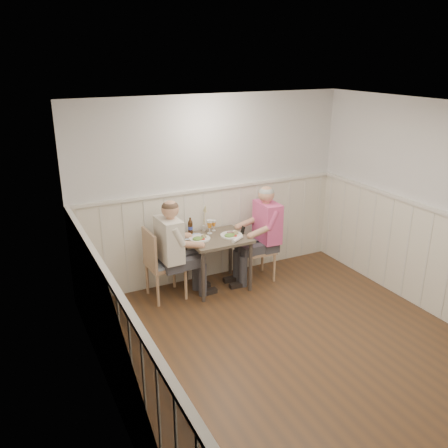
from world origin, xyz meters
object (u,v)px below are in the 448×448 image
object	(u,v)px
beer_bottle	(190,227)
grass_vase	(204,219)
man_in_pink	(264,240)
diner_cream	(173,259)
dining_table	(217,244)
chair_left	(161,261)
chair_right	(261,246)

from	to	relation	value
beer_bottle	grass_vase	xyz separation A→B (m)	(0.22, 0.04, 0.07)
man_in_pink	diner_cream	bearing A→B (deg)	-179.61
dining_table	chair_left	xyz separation A→B (m)	(-0.80, 0.05, -0.11)
chair_left	chair_right	bearing A→B (deg)	-2.36
chair_right	man_in_pink	distance (m)	0.10
beer_bottle	diner_cream	bearing A→B (deg)	-140.11
beer_bottle	grass_vase	world-z (taller)	grass_vase
chair_left	grass_vase	xyz separation A→B (m)	(0.73, 0.25, 0.40)
chair_right	chair_left	bearing A→B (deg)	177.64
man_in_pink	chair_right	bearing A→B (deg)	127.38
chair_right	grass_vase	distance (m)	0.92
chair_right	grass_vase	size ratio (longest dim) A/B	2.38
dining_table	man_in_pink	world-z (taller)	man_in_pink
dining_table	grass_vase	distance (m)	0.42
chair_right	chair_left	distance (m)	1.48
man_in_pink	diner_cream	size ratio (longest dim) A/B	1.01
grass_vase	man_in_pink	bearing A→B (deg)	-24.14
chair_right	grass_vase	xyz separation A→B (m)	(-0.75, 0.31, 0.43)
dining_table	chair_right	distance (m)	0.70
dining_table	chair_right	world-z (taller)	chair_right
chair_right	chair_left	xyz separation A→B (m)	(-1.48, 0.06, 0.03)
diner_cream	beer_bottle	world-z (taller)	diner_cream
dining_table	chair_right	xyz separation A→B (m)	(0.68, -0.01, -0.14)
diner_cream	chair_left	bearing A→B (deg)	140.06
man_in_pink	grass_vase	size ratio (longest dim) A/B	3.67
man_in_pink	grass_vase	xyz separation A→B (m)	(-0.78, 0.35, 0.33)
man_in_pink	beer_bottle	size ratio (longest dim) A/B	5.91
man_in_pink	grass_vase	distance (m)	0.92
dining_table	man_in_pink	size ratio (longest dim) A/B	0.57
chair_left	beer_bottle	distance (m)	0.64
chair_left	beer_bottle	world-z (taller)	beer_bottle
chair_left	man_in_pink	bearing A→B (deg)	-3.72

